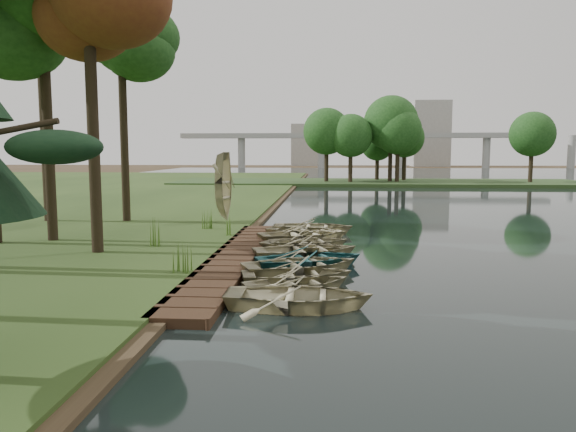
# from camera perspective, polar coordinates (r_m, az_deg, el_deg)

# --- Properties ---
(ground) EXTENTS (300.00, 300.00, 0.00)m
(ground) POSITION_cam_1_polar(r_m,az_deg,el_deg) (20.59, -1.08, -4.80)
(ground) COLOR #3D2F1D
(boardwalk) EXTENTS (1.60, 16.00, 0.30)m
(boardwalk) POSITION_cam_1_polar(r_m,az_deg,el_deg) (20.77, -5.50, -4.31)
(boardwalk) COLOR #332013
(boardwalk) RESTS_ON ground
(peninsula) EXTENTS (50.00, 14.00, 0.45)m
(peninsula) POSITION_cam_1_polar(r_m,az_deg,el_deg) (70.48, 9.17, 3.35)
(peninsula) COLOR #2A421D
(peninsula) RESTS_ON ground
(far_trees) EXTENTS (45.60, 5.60, 8.80)m
(far_trees) POSITION_cam_1_polar(r_m,az_deg,el_deg) (70.20, 6.52, 8.44)
(far_trees) COLOR black
(far_trees) RESTS_ON peninsula
(bridge) EXTENTS (95.90, 4.00, 8.60)m
(bridge) POSITION_cam_1_polar(r_m,az_deg,el_deg) (140.52, 8.50, 7.71)
(bridge) COLOR #A5A5A0
(bridge) RESTS_ON ground
(building_a) EXTENTS (10.00, 8.00, 18.00)m
(building_a) POSITION_cam_1_polar(r_m,az_deg,el_deg) (162.63, 14.26, 8.09)
(building_a) COLOR #A5A5A0
(building_a) RESTS_ON ground
(building_b) EXTENTS (8.00, 8.00, 12.00)m
(building_b) POSITION_cam_1_polar(r_m,az_deg,el_deg) (165.26, 1.79, 7.22)
(building_b) COLOR #A5A5A0
(building_b) RESTS_ON ground
(rowboat_0) EXTENTS (3.80, 2.72, 0.79)m
(rowboat_0) POSITION_cam_1_polar(r_m,az_deg,el_deg) (14.50, 1.10, -7.86)
(rowboat_0) COLOR tan
(rowboat_0) RESTS_ON water
(rowboat_1) EXTENTS (3.79, 3.35, 0.65)m
(rowboat_1) POSITION_cam_1_polar(r_m,az_deg,el_deg) (16.15, 1.01, -6.61)
(rowboat_1) COLOR tan
(rowboat_1) RESTS_ON water
(rowboat_2) EXTENTS (3.87, 3.13, 0.71)m
(rowboat_2) POSITION_cam_1_polar(r_m,az_deg,el_deg) (17.17, 0.96, -5.72)
(rowboat_2) COLOR tan
(rowboat_2) RESTS_ON water
(rowboat_3) EXTENTS (4.65, 4.07, 0.80)m
(rowboat_3) POSITION_cam_1_polar(r_m,az_deg,el_deg) (18.38, 1.39, -4.75)
(rowboat_3) COLOR tan
(rowboat_3) RESTS_ON water
(rowboat_4) EXTENTS (4.50, 3.89, 0.78)m
(rowboat_4) POSITION_cam_1_polar(r_m,az_deg,el_deg) (19.39, 2.30, -4.19)
(rowboat_4) COLOR #296F72
(rowboat_4) RESTS_ON water
(rowboat_5) EXTENTS (4.64, 3.92, 0.82)m
(rowboat_5) POSITION_cam_1_polar(r_m,az_deg,el_deg) (20.97, 1.88, -3.32)
(rowboat_5) COLOR tan
(rowboat_5) RESTS_ON water
(rowboat_6) EXTENTS (4.25, 3.70, 0.73)m
(rowboat_6) POSITION_cam_1_polar(r_m,az_deg,el_deg) (22.21, 1.58, -2.87)
(rowboat_6) COLOR tan
(rowboat_6) RESTS_ON water
(rowboat_7) EXTENTS (3.80, 3.11, 0.69)m
(rowboat_7) POSITION_cam_1_polar(r_m,az_deg,el_deg) (23.36, 2.14, -2.46)
(rowboat_7) COLOR tan
(rowboat_7) RESTS_ON water
(rowboat_8) EXTENTS (4.67, 4.03, 0.81)m
(rowboat_8) POSITION_cam_1_polar(r_m,az_deg,el_deg) (24.90, 1.47, -1.76)
(rowboat_8) COLOR tan
(rowboat_8) RESTS_ON water
(rowboat_9) EXTENTS (4.37, 3.62, 0.78)m
(rowboat_9) POSITION_cam_1_polar(r_m,az_deg,el_deg) (26.15, 1.90, -1.39)
(rowboat_9) COLOR tan
(rowboat_9) RESTS_ON water
(rowboat_10) EXTENTS (3.94, 2.84, 0.81)m
(rowboat_10) POSITION_cam_1_polar(r_m,az_deg,el_deg) (27.50, 2.55, -0.98)
(rowboat_10) COLOR tan
(rowboat_10) RESTS_ON water
(stored_rowboat) EXTENTS (4.03, 3.11, 0.77)m
(stored_rowboat) POSITION_cam_1_polar(r_m,az_deg,el_deg) (30.52, -6.36, 0.18)
(stored_rowboat) COLOR tan
(stored_rowboat) RESTS_ON bank
(tree_4) EXTENTS (4.14, 4.14, 10.82)m
(tree_4) POSITION_cam_1_polar(r_m,az_deg,el_deg) (26.28, -23.65, 17.42)
(tree_4) COLOR black
(tree_4) RESTS_ON bank
(tree_6) EXTENTS (4.10, 4.10, 10.94)m
(tree_6) POSITION_cam_1_polar(r_m,az_deg,el_deg) (32.18, -16.58, 15.79)
(tree_6) COLOR black
(tree_6) RESTS_ON bank
(reeds_0) EXTENTS (0.60, 0.60, 0.88)m
(reeds_0) POSITION_cam_1_polar(r_m,az_deg,el_deg) (17.92, -10.67, -4.22)
(reeds_0) COLOR #3F661E
(reeds_0) RESTS_ON bank
(reeds_1) EXTENTS (0.60, 0.60, 1.05)m
(reeds_1) POSITION_cam_1_polar(r_m,az_deg,el_deg) (23.01, -13.51, -1.70)
(reeds_1) COLOR #3F661E
(reeds_1) RESTS_ON bank
(reeds_2) EXTENTS (0.60, 0.60, 0.86)m
(reeds_2) POSITION_cam_1_polar(r_m,az_deg,el_deg) (27.82, -8.13, -0.38)
(reeds_2) COLOR #3F661E
(reeds_2) RESTS_ON bank
(reeds_3) EXTENTS (0.60, 0.60, 0.88)m
(reeds_3) POSITION_cam_1_polar(r_m,az_deg,el_deg) (25.48, -5.94, -0.95)
(reeds_3) COLOR #3F661E
(reeds_3) RESTS_ON bank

